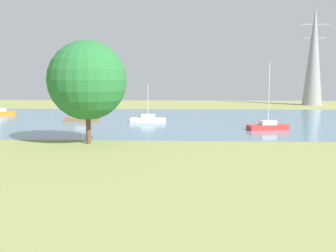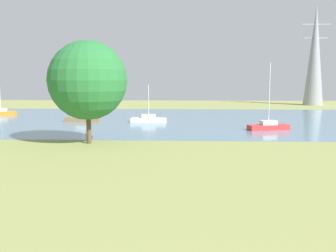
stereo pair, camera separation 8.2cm
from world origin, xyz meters
name	(u,v)px [view 1 (the left image)]	position (x,y,z in m)	size (l,w,h in m)	color
ground_plane	(195,157)	(0.00, 22.00, 0.00)	(160.00, 160.00, 0.00)	#8C9351
water_surface	(190,120)	(0.00, 50.00, 0.01)	(140.00, 40.00, 0.02)	slate
sailboat_orange	(0,112)	(-31.37, 56.18, 0.45)	(4.97, 2.18, 5.33)	orange
sailboat_brown	(82,119)	(-15.15, 46.67, 0.45)	(4.82, 1.56, 5.40)	brown
sailboat_red	(268,126)	(8.89, 38.66, 0.47)	(5.03, 2.71, 7.77)	red
sailboat_white	(148,119)	(-5.85, 46.11, 0.44)	(4.86, 1.69, 5.17)	white
tree_west_far	(87,80)	(-9.66, 28.17, 5.80)	(7.21, 7.21, 9.41)	brown
electricity_pylon	(314,55)	(28.11, 83.93, 11.28)	(6.40, 4.40, 22.53)	gray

